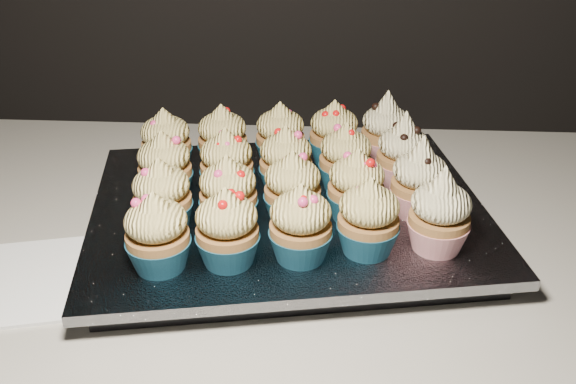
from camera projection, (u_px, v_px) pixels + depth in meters
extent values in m
cube|color=beige|center=(374.00, 244.00, 0.76)|extent=(2.44, 0.64, 0.04)
cube|color=white|center=(6.00, 283.00, 0.66)|extent=(0.18, 0.18, 0.00)
cube|color=black|center=(288.00, 221.00, 0.75)|extent=(0.46, 0.38, 0.02)
cube|color=silver|center=(288.00, 209.00, 0.74)|extent=(0.50, 0.42, 0.01)
cone|color=navy|center=(160.00, 254.00, 0.62)|extent=(0.06, 0.06, 0.03)
ellipsoid|color=#F0D579|center=(156.00, 221.00, 0.61)|extent=(0.06, 0.06, 0.04)
cone|color=#F0D579|center=(153.00, 200.00, 0.59)|extent=(0.03, 0.03, 0.02)
cone|color=navy|center=(228.00, 249.00, 0.63)|extent=(0.06, 0.06, 0.03)
ellipsoid|color=#F0D579|center=(226.00, 216.00, 0.61)|extent=(0.06, 0.06, 0.04)
cone|color=#F0D579|center=(225.00, 195.00, 0.60)|extent=(0.03, 0.03, 0.02)
cone|color=navy|center=(300.00, 245.00, 0.64)|extent=(0.06, 0.06, 0.03)
ellipsoid|color=#F0D579|center=(301.00, 212.00, 0.62)|extent=(0.06, 0.06, 0.04)
cone|color=#F0D579|center=(301.00, 191.00, 0.61)|extent=(0.03, 0.03, 0.02)
cone|color=navy|center=(367.00, 238.00, 0.65)|extent=(0.06, 0.06, 0.03)
ellipsoid|color=#F0D579|center=(369.00, 206.00, 0.63)|extent=(0.06, 0.06, 0.04)
cone|color=#F0D579|center=(371.00, 185.00, 0.62)|extent=(0.03, 0.03, 0.02)
cone|color=#AD1826|center=(437.00, 235.00, 0.65)|extent=(0.06, 0.06, 0.03)
ellipsoid|color=#F9E9AF|center=(441.00, 203.00, 0.63)|extent=(0.06, 0.06, 0.04)
cone|color=#F9E9AF|center=(445.00, 178.00, 0.62)|extent=(0.03, 0.03, 0.03)
cone|color=navy|center=(164.00, 216.00, 0.69)|extent=(0.06, 0.06, 0.03)
ellipsoid|color=#F0D579|center=(161.00, 185.00, 0.67)|extent=(0.06, 0.06, 0.04)
cone|color=#F0D579|center=(159.00, 165.00, 0.66)|extent=(0.03, 0.03, 0.02)
cone|color=navy|center=(229.00, 213.00, 0.69)|extent=(0.06, 0.06, 0.03)
ellipsoid|color=#F0D579|center=(228.00, 182.00, 0.67)|extent=(0.06, 0.06, 0.04)
cone|color=#F0D579|center=(227.00, 162.00, 0.66)|extent=(0.03, 0.03, 0.02)
cone|color=navy|center=(292.00, 208.00, 0.70)|extent=(0.06, 0.06, 0.03)
ellipsoid|color=#F0D579|center=(293.00, 177.00, 0.68)|extent=(0.06, 0.06, 0.04)
cone|color=#F0D579|center=(293.00, 158.00, 0.67)|extent=(0.03, 0.03, 0.02)
cone|color=navy|center=(355.00, 206.00, 0.70)|extent=(0.06, 0.06, 0.03)
ellipsoid|color=#F0D579|center=(357.00, 175.00, 0.69)|extent=(0.06, 0.06, 0.04)
cone|color=#F0D579|center=(358.00, 156.00, 0.68)|extent=(0.03, 0.03, 0.02)
cone|color=#AD1826|center=(417.00, 201.00, 0.71)|extent=(0.06, 0.06, 0.03)
ellipsoid|color=#F9E9AF|center=(420.00, 171.00, 0.70)|extent=(0.06, 0.06, 0.04)
cone|color=#F9E9AF|center=(423.00, 147.00, 0.68)|extent=(0.03, 0.03, 0.03)
cone|color=navy|center=(167.00, 185.00, 0.75)|extent=(0.06, 0.06, 0.03)
ellipsoid|color=#F0D579|center=(164.00, 156.00, 0.73)|extent=(0.06, 0.06, 0.04)
cone|color=#F0D579|center=(162.00, 137.00, 0.72)|extent=(0.03, 0.03, 0.02)
cone|color=navy|center=(228.00, 182.00, 0.75)|extent=(0.06, 0.06, 0.03)
ellipsoid|color=#F0D579|center=(226.00, 153.00, 0.73)|extent=(0.06, 0.06, 0.04)
cone|color=#F0D579|center=(225.00, 134.00, 0.72)|extent=(0.03, 0.03, 0.02)
cone|color=navy|center=(286.00, 180.00, 0.76)|extent=(0.06, 0.06, 0.03)
ellipsoid|color=#F0D579|center=(286.00, 151.00, 0.74)|extent=(0.06, 0.06, 0.04)
cone|color=#F0D579|center=(286.00, 132.00, 0.73)|extent=(0.03, 0.03, 0.02)
cone|color=navy|center=(345.00, 176.00, 0.77)|extent=(0.06, 0.06, 0.03)
ellipsoid|color=#F0D579|center=(346.00, 147.00, 0.75)|extent=(0.06, 0.06, 0.04)
cone|color=#F0D579|center=(347.00, 129.00, 0.74)|extent=(0.03, 0.03, 0.02)
cone|color=#AD1826|center=(401.00, 172.00, 0.77)|extent=(0.06, 0.06, 0.03)
ellipsoid|color=#F9E9AF|center=(404.00, 144.00, 0.76)|extent=(0.06, 0.06, 0.04)
cone|color=#F9E9AF|center=(406.00, 122.00, 0.74)|extent=(0.03, 0.03, 0.03)
cone|color=navy|center=(168.00, 160.00, 0.80)|extent=(0.06, 0.06, 0.03)
ellipsoid|color=#F0D579|center=(165.00, 132.00, 0.79)|extent=(0.06, 0.06, 0.04)
cone|color=#F0D579|center=(163.00, 114.00, 0.77)|extent=(0.03, 0.03, 0.02)
cone|color=navy|center=(224.00, 155.00, 0.82)|extent=(0.06, 0.06, 0.03)
ellipsoid|color=#F0D579|center=(222.00, 128.00, 0.80)|extent=(0.06, 0.06, 0.04)
cone|color=#F0D579|center=(221.00, 111.00, 0.79)|extent=(0.03, 0.03, 0.02)
cone|color=navy|center=(280.00, 153.00, 0.82)|extent=(0.06, 0.06, 0.03)
ellipsoid|color=#F0D579|center=(280.00, 125.00, 0.80)|extent=(0.06, 0.06, 0.04)
cone|color=#F0D579|center=(280.00, 108.00, 0.79)|extent=(0.03, 0.03, 0.02)
cone|color=navy|center=(333.00, 150.00, 0.83)|extent=(0.06, 0.06, 0.03)
ellipsoid|color=#F0D579|center=(334.00, 123.00, 0.81)|extent=(0.06, 0.06, 0.04)
cone|color=#F0D579|center=(335.00, 106.00, 0.80)|extent=(0.03, 0.03, 0.02)
cone|color=#AD1826|center=(384.00, 148.00, 0.83)|extent=(0.06, 0.06, 0.03)
ellipsoid|color=#F9E9AF|center=(386.00, 121.00, 0.82)|extent=(0.06, 0.06, 0.04)
cone|color=#F9E9AF|center=(388.00, 100.00, 0.80)|extent=(0.03, 0.03, 0.03)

